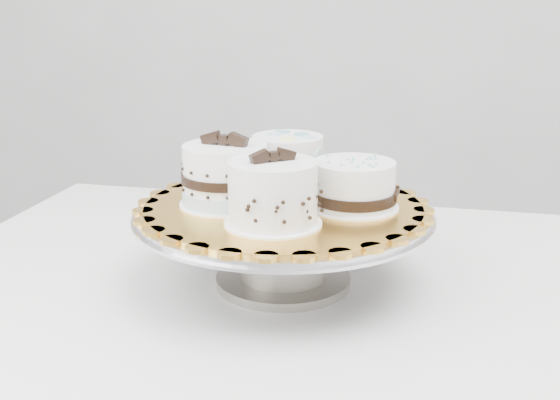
# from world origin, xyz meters

# --- Properties ---
(table) EXTENTS (1.25, 0.91, 0.75)m
(table) POSITION_xyz_m (-0.04, 0.21, 0.67)
(table) COLOR white
(table) RESTS_ON floor
(cake_stand) EXTENTS (0.40, 0.40, 0.11)m
(cake_stand) POSITION_xyz_m (-0.10, 0.20, 0.82)
(cake_stand) COLOR gray
(cake_stand) RESTS_ON table
(cake_board) EXTENTS (0.43, 0.43, 0.01)m
(cake_board) POSITION_xyz_m (-0.10, 0.20, 0.86)
(cake_board) COLOR gold
(cake_board) RESTS_ON cake_stand
(cake_swirl) EXTENTS (0.15, 0.15, 0.10)m
(cake_swirl) POSITION_xyz_m (-0.10, 0.12, 0.90)
(cake_swirl) COLOR white
(cake_swirl) RESTS_ON cake_board
(cake_banded) EXTENTS (0.14, 0.14, 0.10)m
(cake_banded) POSITION_xyz_m (-0.17, 0.20, 0.90)
(cake_banded) COLOR white
(cake_banded) RESTS_ON cake_board
(cake_dots) EXTENTS (0.12, 0.12, 0.08)m
(cake_dots) POSITION_xyz_m (-0.10, 0.29, 0.90)
(cake_dots) COLOR white
(cake_dots) RESTS_ON cake_board
(cake_ribbon) EXTENTS (0.13, 0.12, 0.06)m
(cake_ribbon) POSITION_xyz_m (-0.01, 0.20, 0.89)
(cake_ribbon) COLOR white
(cake_ribbon) RESTS_ON cake_board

